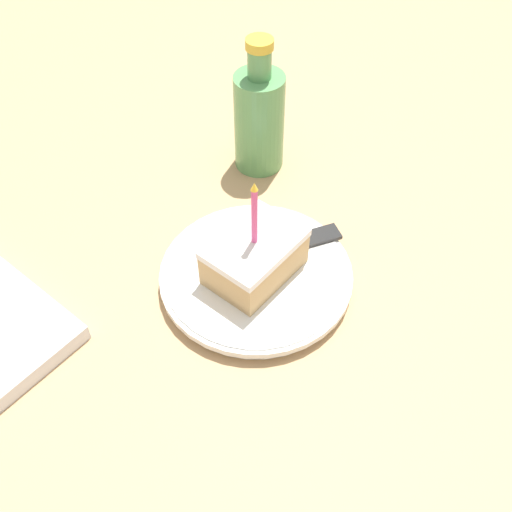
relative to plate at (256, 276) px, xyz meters
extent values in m
cube|color=tan|center=(-0.03, 0.02, -0.03)|extent=(2.40, 2.40, 0.04)
cylinder|color=white|center=(0.00, 0.00, 0.00)|extent=(0.21, 0.21, 0.02)
cylinder|color=white|center=(0.00, 0.00, 0.00)|extent=(0.22, 0.22, 0.01)
cube|color=tan|center=(0.00, 0.00, 0.03)|extent=(0.07, 0.10, 0.04)
cube|color=silver|center=(0.00, 0.00, 0.06)|extent=(0.08, 0.11, 0.01)
cylinder|color=#E04C8C|center=(0.00, 0.00, 0.10)|extent=(0.01, 0.01, 0.07)
cone|color=yellow|center=(0.00, 0.00, 0.14)|extent=(0.01, 0.01, 0.01)
cube|color=#262626|center=(0.02, -0.02, 0.01)|extent=(0.07, 0.11, 0.00)
cube|color=#262626|center=(-0.02, -0.09, 0.01)|extent=(0.04, 0.05, 0.00)
cylinder|color=#599959|center=(0.13, -0.17, 0.06)|extent=(0.07, 0.07, 0.14)
cylinder|color=#599959|center=(0.13, -0.17, 0.14)|extent=(0.03, 0.03, 0.04)
cylinder|color=gold|center=(0.13, -0.17, 0.17)|extent=(0.03, 0.03, 0.01)
camera|label=1|loc=(-0.28, 0.34, 0.53)|focal=42.00mm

